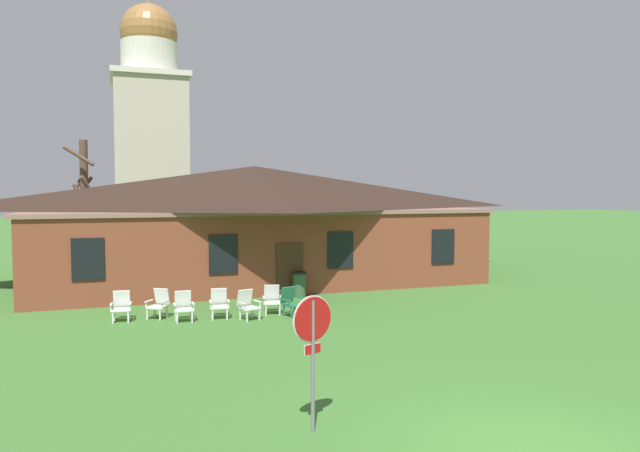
# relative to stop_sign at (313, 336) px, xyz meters

# --- Properties ---
(brick_building) EXTENTS (19.90, 10.40, 5.34)m
(brick_building) POSITION_rel_stop_sign_xyz_m (3.08, 17.70, 1.05)
(brick_building) COLOR brown
(brick_building) RESTS_ON ground
(dome_tower) EXTENTS (5.18, 5.18, 17.91)m
(dome_tower) POSITION_rel_stop_sign_xyz_m (-0.74, 33.10, 6.47)
(dome_tower) COLOR #BCB29E
(dome_tower) RESTS_ON ground
(stop_sign) EXTENTS (0.77, 0.29, 2.37)m
(stop_sign) POSITION_rel_stop_sign_xyz_m (0.00, 0.00, 0.00)
(stop_sign) COLOR slate
(stop_sign) RESTS_ON ground
(lawn_chair_by_porch) EXTENTS (0.68, 0.71, 0.96)m
(lawn_chair_by_porch) POSITION_rel_stop_sign_xyz_m (-3.03, 10.22, -1.17)
(lawn_chair_by_porch) COLOR white
(lawn_chair_by_porch) RESTS_ON ground
(lawn_chair_near_door) EXTENTS (0.85, 0.87, 0.96)m
(lawn_chair_near_door) POSITION_rel_stop_sign_xyz_m (-1.85, 10.25, -1.17)
(lawn_chair_near_door) COLOR silver
(lawn_chair_near_door) RESTS_ON ground
(lawn_chair_left_end) EXTENTS (0.64, 0.67, 0.96)m
(lawn_chair_left_end) POSITION_rel_stop_sign_xyz_m (-1.15, 9.54, -1.17)
(lawn_chair_left_end) COLOR silver
(lawn_chair_left_end) RESTS_ON ground
(lawn_chair_middle) EXTENTS (0.69, 0.72, 0.96)m
(lawn_chair_middle) POSITION_rel_stop_sign_xyz_m (0.01, 9.62, -1.17)
(lawn_chair_middle) COLOR silver
(lawn_chair_middle) RESTS_ON ground
(lawn_chair_right_end) EXTENTS (0.75, 0.81, 0.96)m
(lawn_chair_right_end) POSITION_rel_stop_sign_xyz_m (0.84, 9.10, -1.17)
(lawn_chair_right_end) COLOR silver
(lawn_chair_right_end) RESTS_ON ground
(lawn_chair_far_side) EXTENTS (0.71, 0.75, 0.96)m
(lawn_chair_far_side) POSITION_rel_stop_sign_xyz_m (1.82, 9.74, -1.17)
(lawn_chair_far_side) COLOR silver
(lawn_chair_far_side) RESTS_ON ground
(lawn_chair_under_eave) EXTENTS (0.76, 0.81, 0.96)m
(lawn_chair_under_eave) POSITION_rel_stop_sign_xyz_m (2.32, 9.15, -1.17)
(lawn_chair_under_eave) COLOR #28704C
(lawn_chair_under_eave) RESTS_ON ground
(bare_tree_beside_building) EXTENTS (1.50, 1.64, 6.48)m
(bare_tree_beside_building) POSITION_rel_stop_sign_xyz_m (-4.49, 19.34, 1.81)
(bare_tree_beside_building) COLOR brown
(bare_tree_beside_building) RESTS_ON ground
(trash_bin) EXTENTS (0.56, 0.56, 0.98)m
(trash_bin) POSITION_rel_stop_sign_xyz_m (3.62, 12.41, -1.18)
(trash_bin) COLOR #335638
(trash_bin) RESTS_ON ground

